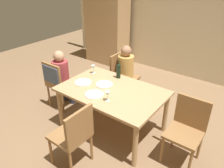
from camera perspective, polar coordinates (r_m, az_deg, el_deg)
name	(u,v)px	position (r m, az deg, el deg)	size (l,w,h in m)	color
ground_plane	(112,127)	(3.75, 0.00, -11.19)	(10.00, 10.00, 0.00)	#846647
rear_room_partition	(184,18)	(5.43, 18.32, 15.90)	(6.40, 0.12, 2.70)	beige
armoire_cabinet	(107,22)	(5.99, -1.34, 15.82)	(1.18, 0.62, 2.18)	tan
dining_table	(112,94)	(3.38, 0.00, -2.71)	(1.58, 1.05, 0.73)	tan
chair_far_left	(122,73)	(4.31, 2.57, 2.78)	(0.44, 0.44, 0.92)	olive
chair_left_end	(56,79)	(4.06, -14.35, 1.15)	(0.44, 0.46, 0.92)	olive
chair_near	(74,134)	(2.86, -9.82, -12.61)	(0.44, 0.44, 0.92)	olive
chair_right_end	(187,127)	(3.09, 18.93, -10.42)	(0.44, 0.44, 0.92)	olive
person_woman_host	(127,70)	(4.21, 3.86, 3.77)	(0.34, 0.30, 1.12)	#33333D
person_man_bearded	(62,74)	(4.13, -12.85, 2.46)	(0.29, 0.33, 1.10)	#33333D
wine_bottle_tall_green	(119,70)	(3.65, 1.70, 3.58)	(0.07, 0.07, 0.31)	black
wine_glass_near_left	(107,94)	(3.02, -1.19, -2.65)	(0.07, 0.07, 0.15)	silver
wine_glass_centre	(93,68)	(3.84, -4.90, 4.28)	(0.07, 0.07, 0.15)	silver
dinner_plate_host	(94,94)	(3.22, -4.63, -2.69)	(0.28, 0.28, 0.01)	white
dinner_plate_guest_left	(104,84)	(3.48, -2.02, -0.07)	(0.27, 0.27, 0.01)	silver
dinner_plate_guest_right	(83,82)	(3.57, -7.52, 0.45)	(0.27, 0.27, 0.01)	white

